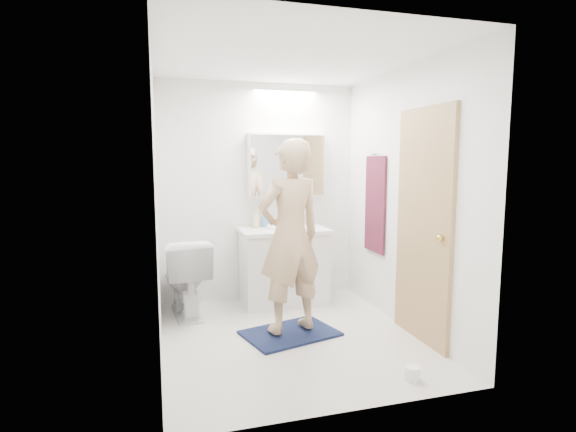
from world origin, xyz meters
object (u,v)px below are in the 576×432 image
object	(u,v)px
vanity_cabinet	(284,267)
toothbrush_cup	(299,222)
person	(290,236)
soap_bottle_b	(266,219)
medicine_cabinet	(287,165)
toilet	(185,276)
soap_bottle_a	(256,218)
toilet_paper_roll	(412,373)

from	to	relation	value
vanity_cabinet	toothbrush_cup	world-z (taller)	toothbrush_cup
person	soap_bottle_b	distance (m)	1.10
medicine_cabinet	toilet	bearing A→B (deg)	-164.27
toilet	person	xyz separation A→B (m)	(0.87, -0.80, 0.50)
toilet	soap_bottle_b	xyz separation A→B (m)	(0.90, 0.30, 0.51)
soap_bottle_b	toilet	bearing A→B (deg)	-161.88
soap_bottle_a	soap_bottle_b	distance (m)	0.12
vanity_cabinet	soap_bottle_b	world-z (taller)	soap_bottle_b
vanity_cabinet	person	distance (m)	1.07
person	toilet_paper_roll	distance (m)	1.47
medicine_cabinet	person	xyz separation A→B (m)	(-0.29, -1.13, -0.60)
toilet	soap_bottle_b	size ratio (longest dim) A/B	4.69
vanity_cabinet	person	world-z (taller)	person
toothbrush_cup	toilet	bearing A→B (deg)	-167.90
vanity_cabinet	medicine_cabinet	distance (m)	1.13
toilet	vanity_cabinet	bearing A→B (deg)	-179.18
soap_bottle_a	medicine_cabinet	bearing A→B (deg)	9.20
soap_bottle_a	toilet_paper_roll	xyz separation A→B (m)	(0.69, -2.11, -0.87)
soap_bottle_a	soap_bottle_b	size ratio (longest dim) A/B	1.22
medicine_cabinet	person	bearing A→B (deg)	-104.37
person	soap_bottle_b	size ratio (longest dim) A/B	10.02
medicine_cabinet	toilet_paper_roll	distance (m)	2.63
person	soap_bottle_a	bearing A→B (deg)	-100.64
toilet	toothbrush_cup	world-z (taller)	toothbrush_cup
soap_bottle_b	soap_bottle_a	bearing A→B (deg)	-165.77
toothbrush_cup	toilet_paper_roll	xyz separation A→B (m)	(0.19, -2.12, -0.81)
vanity_cabinet	medicine_cabinet	xyz separation A→B (m)	(0.09, 0.21, 1.11)
medicine_cabinet	soap_bottle_b	distance (m)	0.65
soap_bottle_a	toilet_paper_roll	distance (m)	2.39
person	toilet_paper_roll	bearing A→B (deg)	104.95
vanity_cabinet	person	bearing A→B (deg)	-101.97
person	medicine_cabinet	bearing A→B (deg)	-119.39
soap_bottle_a	toothbrush_cup	world-z (taller)	soap_bottle_a
person	toothbrush_cup	size ratio (longest dim) A/B	19.12
medicine_cabinet	vanity_cabinet	bearing A→B (deg)	-114.20
toilet_paper_roll	medicine_cabinet	bearing A→B (deg)	98.24
soap_bottle_a	vanity_cabinet	bearing A→B (deg)	-28.52
toilet	medicine_cabinet	bearing A→B (deg)	-169.64
soap_bottle_a	soap_bottle_b	bearing A→B (deg)	14.23
soap_bottle_b	toilet_paper_roll	size ratio (longest dim) A/B	1.54
medicine_cabinet	toilet_paper_roll	bearing A→B (deg)	-81.76
soap_bottle_a	soap_bottle_b	world-z (taller)	soap_bottle_a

